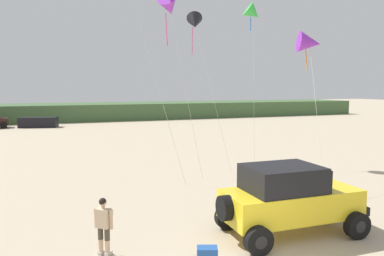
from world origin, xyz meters
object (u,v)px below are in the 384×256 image
(distant_sedan, at_px, (38,122))
(kite_red_delta, at_px, (253,13))
(kite_white_parafoil, at_px, (169,6))
(jeep, at_px, (289,198))
(cooler_box, at_px, (207,254))
(person_watching, at_px, (104,223))
(kite_purple_stunt, at_px, (310,43))
(kite_pink_ribbon, at_px, (195,23))

(distant_sedan, distance_m, kite_red_delta, 31.26)
(kite_white_parafoil, bearing_deg, distant_sedan, 104.76)
(jeep, distance_m, cooler_box, 3.44)
(distant_sedan, bearing_deg, cooler_box, -68.26)
(kite_white_parafoil, bearing_deg, person_watching, -118.07)
(distant_sedan, height_order, kite_purple_stunt, kite_purple_stunt)
(kite_purple_stunt, height_order, kite_red_delta, kite_red_delta)
(kite_purple_stunt, bearing_deg, jeep, -130.62)
(kite_purple_stunt, height_order, kite_pink_ribbon, kite_pink_ribbon)
(cooler_box, distance_m, kite_purple_stunt, 13.45)
(cooler_box, distance_m, distant_sedan, 38.61)
(kite_pink_ribbon, bearing_deg, person_watching, -122.72)
(kite_purple_stunt, bearing_deg, kite_pink_ribbon, 138.01)
(cooler_box, distance_m, kite_pink_ribbon, 14.93)
(distant_sedan, bearing_deg, kite_white_parafoil, -61.58)
(person_watching, bearing_deg, cooler_box, -26.96)
(kite_purple_stunt, distance_m, kite_red_delta, 4.39)
(cooler_box, bearing_deg, person_watching, 173.13)
(cooler_box, relative_size, kite_pink_ribbon, 0.06)
(kite_pink_ribbon, bearing_deg, kite_red_delta, -10.97)
(cooler_box, relative_size, distant_sedan, 0.13)
(person_watching, xyz_separation_m, kite_purple_stunt, (11.48, 6.14, 6.08))
(kite_white_parafoil, relative_size, kite_red_delta, 1.00)
(cooler_box, relative_size, kite_white_parafoil, 0.06)
(jeep, bearing_deg, kite_purple_stunt, 49.38)
(kite_pink_ribbon, relative_size, kite_white_parafoil, 0.95)
(cooler_box, xyz_separation_m, distant_sedan, (-5.42, 38.23, 0.41))
(jeep, height_order, kite_purple_stunt, kite_purple_stunt)
(distant_sedan, distance_m, kite_white_parafoil, 30.36)
(person_watching, relative_size, kite_pink_ribbon, 0.18)
(cooler_box, bearing_deg, jeep, 34.48)
(person_watching, xyz_separation_m, kite_pink_ribbon, (6.70, 10.43, 7.49))
(kite_purple_stunt, relative_size, kite_pink_ribbon, 0.84)
(jeep, xyz_separation_m, cooler_box, (-3.18, -0.82, -1.01))
(kite_purple_stunt, xyz_separation_m, kite_red_delta, (-1.33, 3.63, 2.08))
(distant_sedan, height_order, kite_pink_ribbon, kite_pink_ribbon)
(kite_pink_ribbon, bearing_deg, jeep, -94.82)
(cooler_box, relative_size, kite_red_delta, 0.06)
(kite_purple_stunt, bearing_deg, cooler_box, -139.97)
(person_watching, xyz_separation_m, distant_sedan, (-2.83, 36.91, -0.34))
(cooler_box, bearing_deg, kite_pink_ribbon, 90.85)
(kite_purple_stunt, relative_size, kite_white_parafoil, 0.80)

